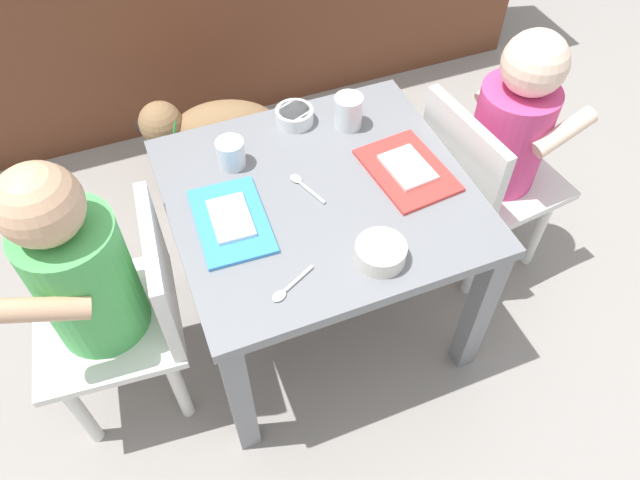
# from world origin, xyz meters

# --- Properties ---
(ground_plane) EXTENTS (7.00, 7.00, 0.00)m
(ground_plane) POSITION_xyz_m (0.00, 0.00, 0.00)
(ground_plane) COLOR gray
(dining_table) EXTENTS (0.59, 0.56, 0.44)m
(dining_table) POSITION_xyz_m (0.00, 0.00, 0.36)
(dining_table) COLOR slate
(dining_table) RESTS_ON ground
(seated_child_left) EXTENTS (0.30, 0.30, 0.69)m
(seated_child_left) POSITION_xyz_m (-0.46, -0.03, 0.42)
(seated_child_left) COLOR silver
(seated_child_left) RESTS_ON ground
(seated_child_right) EXTENTS (0.31, 0.31, 0.66)m
(seated_child_right) POSITION_xyz_m (0.46, 0.03, 0.41)
(seated_child_right) COLOR silver
(seated_child_right) RESTS_ON ground
(dog) EXTENTS (0.40, 0.25, 0.29)m
(dog) POSITION_xyz_m (-0.10, 0.55, 0.19)
(dog) COLOR olive
(dog) RESTS_ON ground
(food_tray_left) EXTENTS (0.14, 0.21, 0.02)m
(food_tray_left) POSITION_xyz_m (-0.19, -0.01, 0.44)
(food_tray_left) COLOR #388CD8
(food_tray_left) RESTS_ON dining_table
(food_tray_right) EXTENTS (0.16, 0.21, 0.02)m
(food_tray_right) POSITION_xyz_m (0.19, -0.01, 0.44)
(food_tray_right) COLOR red
(food_tray_right) RESTS_ON dining_table
(water_cup_left) EXTENTS (0.06, 0.06, 0.06)m
(water_cup_left) POSITION_xyz_m (-0.14, 0.14, 0.46)
(water_cup_left) COLOR white
(water_cup_left) RESTS_ON dining_table
(water_cup_right) EXTENTS (0.06, 0.06, 0.07)m
(water_cup_right) POSITION_xyz_m (0.13, 0.17, 0.47)
(water_cup_right) COLOR white
(water_cup_right) RESTS_ON dining_table
(veggie_bowl_far) EXTENTS (0.09, 0.09, 0.04)m
(veggie_bowl_far) POSITION_xyz_m (0.04, -0.20, 0.46)
(veggie_bowl_far) COLOR silver
(veggie_bowl_far) RESTS_ON dining_table
(cereal_bowl_right_side) EXTENTS (0.08, 0.08, 0.03)m
(cereal_bowl_right_side) POSITION_xyz_m (0.03, 0.22, 0.45)
(cereal_bowl_right_side) COLOR white
(cereal_bowl_right_side) RESTS_ON dining_table
(spoon_by_left_tray) EXTENTS (0.05, 0.10, 0.01)m
(spoon_by_left_tray) POSITION_xyz_m (-0.02, 0.03, 0.44)
(spoon_by_left_tray) COLOR silver
(spoon_by_left_tray) RESTS_ON dining_table
(spoon_by_right_tray) EXTENTS (0.09, 0.06, 0.01)m
(spoon_by_right_tray) POSITION_xyz_m (-0.14, -0.20, 0.44)
(spoon_by_right_tray) COLOR silver
(spoon_by_right_tray) RESTS_ON dining_table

